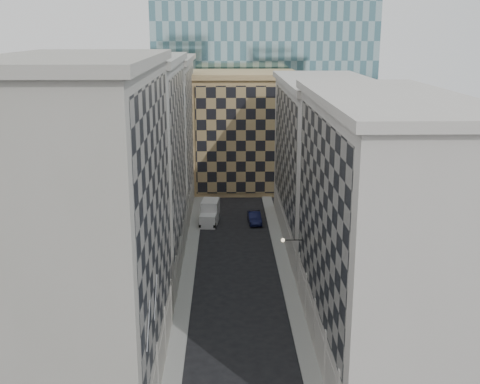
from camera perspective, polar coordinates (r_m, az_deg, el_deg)
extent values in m
cube|color=#999993|center=(64.32, -5.01, -7.98)|extent=(1.50, 100.00, 0.15)
cube|color=#999993|center=(64.52, 4.42, -7.89)|extent=(1.50, 100.00, 0.15)
cube|color=#9D9A8E|center=(43.46, -14.45, -3.83)|extent=(10.00, 22.00, 23.00)
cube|color=gray|center=(42.17, -8.11, -1.93)|extent=(0.25, 19.36, 18.00)
cube|color=#9D9A8E|center=(46.79, -7.68, -15.40)|extent=(0.45, 21.12, 3.20)
cube|color=#9D9A8E|center=(41.27, -15.55, 11.94)|extent=(10.80, 22.80, 0.70)
cylinder|color=#9D9A8E|center=(44.16, -8.29, -16.53)|extent=(0.90, 0.90, 4.40)
cylinder|color=#9D9A8E|center=(48.89, -7.54, -13.16)|extent=(0.90, 0.90, 4.40)
cylinder|color=#9D9A8E|center=(53.77, -6.94, -10.38)|extent=(0.90, 0.90, 4.40)
cube|color=#98968D|center=(64.41, -10.19, 2.10)|extent=(10.00, 22.00, 22.00)
cube|color=gray|center=(63.53, -5.90, 3.47)|extent=(0.25, 19.36, 17.00)
cube|color=#98968D|center=(66.59, -5.71, -5.75)|extent=(0.45, 21.12, 3.20)
cube|color=#98968D|center=(62.88, -10.68, 12.23)|extent=(10.80, 22.80, 0.70)
cylinder|color=#98968D|center=(58.76, -6.45, -8.07)|extent=(0.90, 0.90, 4.40)
cylinder|color=#98968D|center=(63.83, -6.04, -6.13)|extent=(0.90, 0.90, 4.40)
cylinder|color=#98968D|center=(68.97, -5.69, -4.47)|extent=(0.90, 0.90, 4.40)
cylinder|color=#98968D|center=(74.16, -5.39, -3.05)|extent=(0.90, 0.90, 4.40)
cube|color=#9D9A8E|center=(85.89, -8.04, 5.10)|extent=(10.00, 22.00, 21.00)
cube|color=gray|center=(85.23, -4.79, 6.14)|extent=(0.25, 19.36, 16.00)
cube|color=#9D9A8E|center=(87.46, -4.70, -0.61)|extent=(0.45, 21.12, 3.20)
cube|color=#9D9A8E|center=(84.70, -8.31, 12.34)|extent=(10.80, 22.80, 0.70)
cylinder|color=#9D9A8E|center=(79.39, -5.13, -1.81)|extent=(0.90, 0.90, 4.40)
cylinder|color=#9D9A8E|center=(84.66, -4.91, -0.72)|extent=(0.90, 0.90, 4.40)
cylinder|color=#9D9A8E|center=(89.96, -4.71, 0.24)|extent=(0.90, 0.90, 4.40)
cylinder|color=#9D9A8E|center=(95.27, -4.53, 1.09)|extent=(0.90, 0.90, 4.40)
cube|color=beige|center=(48.19, 13.30, -3.75)|extent=(10.00, 26.00, 20.00)
cube|color=gray|center=(46.73, 7.61, -2.13)|extent=(0.25, 22.88, 15.00)
cube|color=beige|center=(50.55, 7.31, -12.91)|extent=(0.45, 24.96, 3.20)
cube|color=beige|center=(45.97, 14.09, 8.55)|extent=(10.80, 26.80, 0.70)
cylinder|color=beige|center=(45.81, 8.53, -15.28)|extent=(0.90, 0.90, 4.40)
cylinder|color=beige|center=(50.29, 7.50, -12.30)|extent=(0.90, 0.90, 4.40)
cylinder|color=beige|center=(54.90, 6.67, -9.81)|extent=(0.90, 0.90, 4.40)
cylinder|color=beige|center=(59.61, 5.97, -7.71)|extent=(0.90, 0.90, 4.40)
cube|color=beige|center=(73.79, 8.09, 2.65)|extent=(10.00, 28.00, 19.00)
cube|color=gray|center=(72.83, 4.33, 3.80)|extent=(0.25, 24.64, 14.00)
cube|color=beige|center=(75.25, 4.25, -3.23)|extent=(0.45, 26.88, 3.20)
cube|color=beige|center=(72.33, 8.38, 10.29)|extent=(10.80, 28.80, 0.70)
cube|color=tan|center=(98.45, 0.41, 5.64)|extent=(16.00, 14.00, 18.00)
cube|color=tan|center=(91.46, 0.56, 4.90)|extent=(15.20, 0.25, 16.50)
cube|color=tan|center=(97.34, 0.42, 11.10)|extent=(16.80, 14.80, 0.80)
cube|color=#322B27|center=(111.62, -0.86, 9.35)|extent=(6.00, 6.00, 28.00)
cube|color=#322B27|center=(111.10, -0.90, 16.92)|extent=(7.00, 7.00, 1.40)
cylinder|color=gray|center=(37.58, -8.69, -12.41)|extent=(0.10, 2.33, 2.33)
cylinder|color=gray|center=(41.14, -8.01, -9.84)|extent=(0.10, 2.33, 2.33)
cylinder|color=black|center=(56.72, 5.01, -4.56)|extent=(1.80, 0.08, 0.08)
sphere|color=#FFE5B2|center=(56.63, 4.10, -4.58)|extent=(0.36, 0.36, 0.36)
cube|color=silver|center=(79.60, -3.04, -2.73)|extent=(2.34, 2.51, 1.73)
cube|color=silver|center=(81.77, -2.82, -1.78)|extent=(2.55, 3.66, 2.97)
cylinder|color=black|center=(79.14, -3.79, -3.18)|extent=(0.38, 0.89, 0.86)
cylinder|color=black|center=(78.90, -2.41, -3.22)|extent=(0.38, 0.89, 0.86)
cylinder|color=black|center=(83.30, -3.36, -2.23)|extent=(0.38, 0.89, 0.86)
cylinder|color=black|center=(83.07, -2.05, -2.26)|extent=(0.38, 0.89, 0.86)
imported|color=black|center=(81.08, 1.38, -2.45)|extent=(1.87, 4.75, 1.54)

